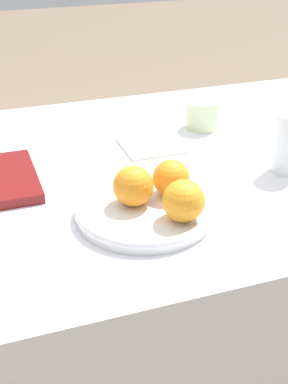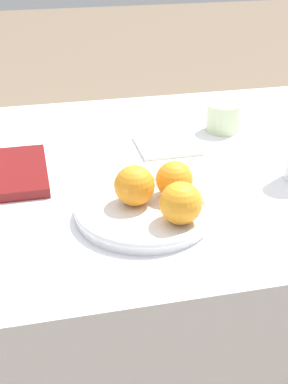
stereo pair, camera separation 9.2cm
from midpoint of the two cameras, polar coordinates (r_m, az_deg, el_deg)
name	(u,v)px [view 2 (the right image)]	position (r m, az deg, el deg)	size (l,w,h in m)	color
table	(145,296)	(1.32, 2.18, -11.06)	(1.50, 0.87, 0.70)	white
fruit_platter	(144,210)	(0.94, 2.81, -2.06)	(0.24, 0.24, 0.03)	silver
orange_0	(134,185)	(0.93, 1.80, 0.62)	(0.07, 0.07, 0.07)	orange
orange_1	(181,203)	(0.88, 6.93, -1.27)	(0.07, 0.07, 0.07)	orange
orange_2	(174,180)	(0.96, 5.99, 1.26)	(0.07, 0.07, 0.07)	orange
cup_1	(224,117)	(1.31, 10.50, 7.81)	(0.08, 0.08, 0.07)	beige
napkin	(167,145)	(1.21, 4.62, 4.95)	(0.13, 0.13, 0.01)	silver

